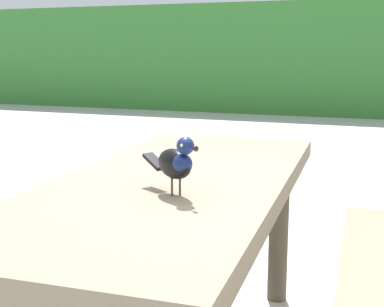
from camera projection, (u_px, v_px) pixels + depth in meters
hedge_wall at (367, 59)px, 9.89m from camera, size 28.00×1.52×2.03m
picnic_table_foreground at (175, 227)px, 1.90m from camera, size 1.76×1.83×0.74m
bird_grackle at (176, 162)px, 1.59m from camera, size 0.25×0.19×0.18m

